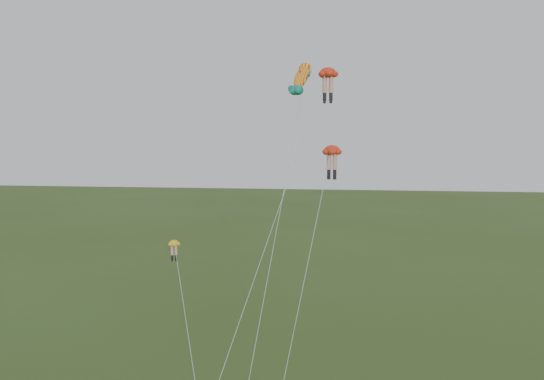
# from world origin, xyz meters

# --- Properties ---
(legs_kite_red_high) EXTENTS (6.09, 13.55, 19.58)m
(legs_kite_red_high) POSITION_xyz_m (4.36, 9.98, 18.72)
(legs_kite_red_high) COLOR red
(legs_kite_red_high) RESTS_ON ground
(legs_kite_red_mid) EXTENTS (3.12, 8.29, 14.00)m
(legs_kite_red_mid) POSITION_xyz_m (4.99, 6.16, 13.24)
(legs_kite_red_mid) COLOR red
(legs_kite_red_mid) RESTS_ON ground
(legs_kite_yellow) EXTENTS (4.52, 8.45, 7.54)m
(legs_kite_yellow) POSITION_xyz_m (-5.39, 4.84, 6.76)
(legs_kite_yellow) COLOR yellow
(legs_kite_yellow) RESTS_ON ground
(fish_kite) EXTENTS (3.19, 7.38, 19.58)m
(fish_kite) POSITION_xyz_m (3.15, 4.88, 18.26)
(fish_kite) COLOR yellow
(fish_kite) RESTS_ON ground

